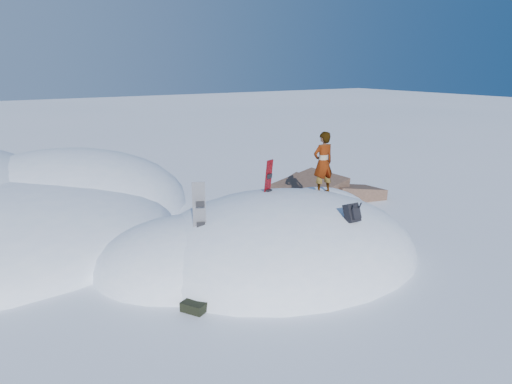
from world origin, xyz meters
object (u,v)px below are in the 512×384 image
backpack (352,213)px  snowboard_red (268,185)px  person (323,163)px  snowboard_dark (200,216)px

backpack → snowboard_red: bearing=108.1°
backpack → person: bearing=68.4°
snowboard_red → person: 1.67m
snowboard_red → person: size_ratio=0.81×
person → snowboard_dark: bearing=9.5°
snowboard_red → snowboard_dark: bearing=173.4°
snowboard_dark → backpack: 3.34m
snowboard_dark → backpack: size_ratio=3.08×
snowboard_dark → person: person is taller
snowboard_red → backpack: (0.68, -2.32, -0.23)m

